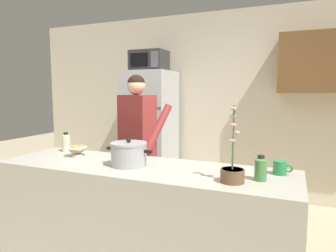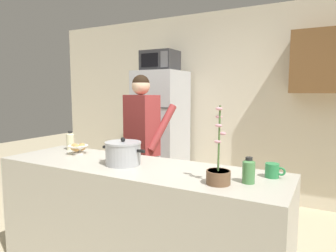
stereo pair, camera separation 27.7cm
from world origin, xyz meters
name	(u,v)px [view 1 (the left image)]	position (x,y,z in m)	size (l,w,h in m)	color
back_wall_unit	(232,99)	(0.26, 2.26, 1.39)	(6.00, 0.48, 2.60)	beige
kitchen_island	(141,223)	(0.00, 0.00, 0.46)	(2.32, 0.68, 0.92)	#BCB7A8
refrigerator	(150,133)	(-0.83, 1.85, 0.89)	(0.64, 0.68, 1.77)	#B7BABF
microwave	(149,61)	(-0.83, 1.83, 1.91)	(0.48, 0.37, 0.28)	#2D2D30
person_near_pot	(137,133)	(-0.48, 0.83, 1.04)	(0.60, 0.55, 1.67)	#33384C
cooking_pot	(129,154)	(-0.09, -0.02, 1.01)	(0.39, 0.28, 0.22)	#ADAFB5
coffee_mug	(280,168)	(1.00, 0.17, 0.97)	(0.13, 0.09, 0.10)	#2D8C4C
bread_bowl	(77,150)	(-0.68, 0.09, 0.97)	(0.18, 0.18, 0.10)	white
bottle_near_edge	(66,142)	(-0.91, 0.22, 1.01)	(0.08, 0.08, 0.18)	beige
bottle_mid_counter	(261,168)	(0.89, -0.03, 1.00)	(0.08, 0.08, 0.17)	#4C8C4C
potted_orchid	(232,171)	(0.73, -0.14, 0.99)	(0.15, 0.15, 0.49)	brown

